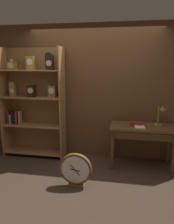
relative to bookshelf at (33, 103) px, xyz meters
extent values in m
plane|color=#3D2D21|center=(1.21, -1.06, -1.10)|extent=(10.00, 10.00, 0.00)
cube|color=brown|center=(1.21, 0.21, 0.20)|extent=(4.80, 0.05, 2.60)
cube|color=#9E6B3D|center=(-0.59, -0.04, -0.02)|extent=(0.02, 0.38, 2.16)
cube|color=#9E6B3D|center=(0.62, -0.04, -0.02)|extent=(0.02, 0.38, 2.16)
cube|color=brown|center=(0.02, 0.14, -0.02)|extent=(1.24, 0.01, 2.16)
cube|color=#9E6B3D|center=(0.02, -0.04, -1.01)|extent=(1.19, 0.36, 0.02)
cube|color=#9E6B3D|center=(0.02, -0.04, -0.45)|extent=(1.19, 0.36, 0.02)
cube|color=#9E6B3D|center=(0.02, -0.04, 0.11)|extent=(1.19, 0.36, 0.02)
cube|color=#9E6B3D|center=(0.02, -0.04, 0.63)|extent=(1.19, 0.36, 0.02)
cube|color=olive|center=(-0.37, -0.06, 0.71)|extent=(0.17, 0.08, 0.14)
sphere|color=olive|center=(-0.37, -0.06, 0.81)|extent=(0.07, 0.07, 0.07)
cylinder|color=#C6B78C|center=(-0.37, -0.10, 0.73)|extent=(0.11, 0.01, 0.11)
cube|color=olive|center=(-0.38, -0.06, 0.22)|extent=(0.11, 0.09, 0.20)
cylinder|color=olive|center=(-0.38, -0.06, 0.35)|extent=(0.11, 0.09, 0.11)
cylinder|color=#C6B78C|center=(-0.38, -0.10, 0.24)|extent=(0.09, 0.01, 0.09)
cube|color=#B28C38|center=(0.02, -0.05, 0.77)|extent=(0.15, 0.08, 0.25)
cylinder|color=white|center=(0.02, -0.10, 0.79)|extent=(0.11, 0.01, 0.11)
cube|color=black|center=(0.01, -0.06, 0.24)|extent=(0.14, 0.11, 0.23)
cylinder|color=#C6B78C|center=(0.01, -0.12, 0.25)|extent=(0.11, 0.01, 0.11)
cube|color=black|center=(0.40, -0.06, 0.75)|extent=(0.14, 0.09, 0.21)
cylinder|color=black|center=(0.40, -0.06, 0.89)|extent=(0.14, 0.09, 0.14)
cylinder|color=#C6B78C|center=(0.40, -0.11, 0.77)|extent=(0.11, 0.01, 0.11)
cube|color=olive|center=(0.41, -0.01, 0.23)|extent=(0.15, 0.10, 0.22)
cylinder|color=silver|center=(0.41, -0.07, 0.25)|extent=(0.11, 0.01, 0.11)
cube|color=maroon|center=(-0.52, -0.03, -0.31)|extent=(0.04, 0.14, 0.26)
cube|color=slate|center=(-0.47, -0.04, -0.35)|extent=(0.04, 0.13, 0.19)
cube|color=black|center=(-0.42, -0.03, -0.31)|extent=(0.03, 0.14, 0.26)
cube|color=#19234C|center=(-0.38, -0.02, -0.34)|extent=(0.04, 0.14, 0.20)
cube|color=maroon|center=(-0.33, -0.05, -0.30)|extent=(0.03, 0.17, 0.27)
cube|color=tan|center=(-0.27, -0.05, -0.30)|extent=(0.03, 0.12, 0.27)
cube|color=brown|center=(2.13, -0.15, -0.35)|extent=(1.13, 0.58, 0.04)
cube|color=#50321B|center=(1.61, -0.39, -0.74)|extent=(0.05, 0.05, 0.73)
cube|color=#50321B|center=(2.64, -0.39, -0.74)|extent=(0.05, 0.05, 0.73)
cube|color=#50321B|center=(1.61, 0.09, -0.74)|extent=(0.05, 0.05, 0.73)
cube|color=#50321B|center=(2.64, 0.09, -0.74)|extent=(0.05, 0.05, 0.73)
cube|color=#472C18|center=(2.13, -0.42, -0.44)|extent=(0.96, 0.03, 0.12)
cylinder|color=olive|center=(2.40, -0.06, -0.32)|extent=(0.15, 0.15, 0.02)
cylinder|color=olive|center=(2.40, -0.06, -0.15)|extent=(0.02, 0.02, 0.32)
cone|color=olive|center=(2.46, -0.11, 0.01)|extent=(0.13, 0.15, 0.12)
cube|color=maroon|center=(2.01, -0.17, -0.29)|extent=(0.22, 0.10, 0.08)
cube|color=silver|center=(2.07, -0.25, -0.32)|extent=(0.18, 0.24, 0.02)
cube|color=brown|center=(1.11, -1.05, -1.08)|extent=(0.22, 0.11, 0.04)
cylinder|color=brown|center=(1.11, -1.05, -0.81)|extent=(0.50, 0.06, 0.50)
cylinder|color=silver|center=(1.11, -1.08, -0.81)|extent=(0.43, 0.01, 0.43)
cube|color=black|center=(1.11, -1.09, -0.81)|extent=(0.15, 0.01, 0.04)
cube|color=black|center=(1.11, -1.09, -0.81)|extent=(0.15, 0.01, 0.16)
camera|label=1|loc=(1.83, -4.06, 0.77)|focal=35.35mm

